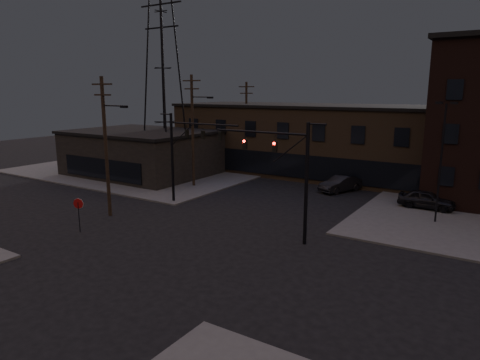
{
  "coord_description": "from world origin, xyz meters",
  "views": [
    {
      "loc": [
        17.43,
        -20.29,
        9.91
      ],
      "look_at": [
        0.81,
        5.45,
        3.5
      ],
      "focal_mm": 32.0,
      "sensor_mm": 36.0,
      "label": 1
    }
  ],
  "objects_px": {
    "traffic_signal_far": "(183,148)",
    "car_crossing": "(341,184)",
    "traffic_signal_near": "(291,169)",
    "parked_car_lot_a": "(427,199)",
    "stop_sign": "(78,207)"
  },
  "relations": [
    {
      "from": "stop_sign",
      "to": "traffic_signal_far",
      "type": "bearing_deg",
      "value": 82.68
    },
    {
      "from": "stop_sign",
      "to": "parked_car_lot_a",
      "type": "xyz_separation_m",
      "value": [
        19.72,
        19.65,
        -0.92
      ]
    },
    {
      "from": "parked_car_lot_a",
      "to": "car_crossing",
      "type": "distance_m",
      "value": 8.84
    },
    {
      "from": "traffic_signal_far",
      "to": "parked_car_lot_a",
      "type": "relative_size",
      "value": 1.76
    },
    {
      "from": "parked_car_lot_a",
      "to": "car_crossing",
      "type": "height_order",
      "value": "parked_car_lot_a"
    },
    {
      "from": "traffic_signal_near",
      "to": "stop_sign",
      "type": "height_order",
      "value": "traffic_signal_near"
    },
    {
      "from": "traffic_signal_near",
      "to": "parked_car_lot_a",
      "type": "distance_m",
      "value": 15.16
    },
    {
      "from": "traffic_signal_far",
      "to": "car_crossing",
      "type": "bearing_deg",
      "value": 50.82
    },
    {
      "from": "stop_sign",
      "to": "parked_car_lot_a",
      "type": "height_order",
      "value": "stop_sign"
    },
    {
      "from": "stop_sign",
      "to": "car_crossing",
      "type": "relative_size",
      "value": 0.52
    },
    {
      "from": "traffic_signal_near",
      "to": "car_crossing",
      "type": "bearing_deg",
      "value": 97.58
    },
    {
      "from": "stop_sign",
      "to": "parked_car_lot_a",
      "type": "relative_size",
      "value": 0.55
    },
    {
      "from": "traffic_signal_near",
      "to": "stop_sign",
      "type": "relative_size",
      "value": 3.23
    },
    {
      "from": "traffic_signal_far",
      "to": "traffic_signal_near",
      "type": "bearing_deg",
      "value": -16.17
    },
    {
      "from": "traffic_signal_far",
      "to": "stop_sign",
      "type": "relative_size",
      "value": 3.23
    }
  ]
}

